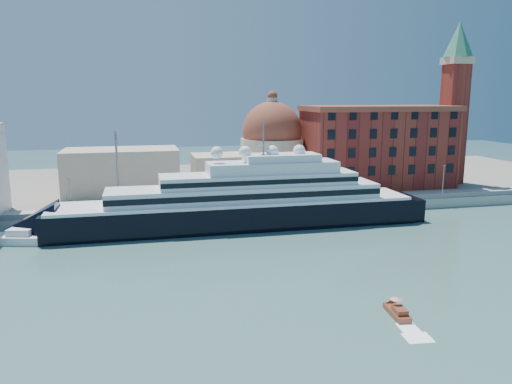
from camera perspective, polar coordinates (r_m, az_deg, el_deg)
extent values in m
plane|color=#3A6462|center=(86.13, -2.46, -8.03)|extent=(400.00, 400.00, 0.00)
cube|color=gray|center=(118.12, -5.53, -2.20)|extent=(180.00, 10.00, 2.50)
cube|color=slate|center=(158.12, -7.52, 1.01)|extent=(260.00, 72.00, 2.00)
cube|color=slate|center=(113.36, -5.25, -1.79)|extent=(180.00, 0.10, 1.20)
cube|color=black|center=(108.05, -2.29, -2.87)|extent=(78.35, 12.05, 6.53)
cone|color=black|center=(108.43, -24.24, -3.80)|extent=(10.04, 12.05, 12.05)
cube|color=black|center=(121.48, 16.19, -1.85)|extent=(6.03, 11.05, 6.03)
cube|color=white|center=(107.27, -2.30, -1.05)|extent=(76.34, 12.25, 0.60)
cube|color=white|center=(107.30, -1.25, -0.06)|extent=(58.26, 10.04, 3.01)
cube|color=black|center=(102.48, -0.68, -0.58)|extent=(58.26, 0.15, 1.21)
cube|color=white|center=(107.45, 0.31, 1.49)|extent=(42.19, 9.04, 2.61)
cube|color=white|center=(107.80, 1.87, 2.86)|extent=(28.12, 8.04, 2.41)
cube|color=white|center=(108.07, 2.91, 3.95)|extent=(16.07, 7.03, 1.61)
cylinder|color=slate|center=(106.60, 0.85, 6.14)|extent=(0.30, 0.30, 7.03)
sphere|color=white|center=(104.92, -4.51, 4.49)|extent=(2.61, 2.61, 2.61)
sphere|color=white|center=(105.98, -1.27, 4.59)|extent=(2.61, 2.61, 2.61)
sphere|color=white|center=(107.37, 1.89, 4.67)|extent=(2.61, 2.61, 2.61)
sphere|color=white|center=(109.08, 4.96, 4.73)|extent=(2.61, 2.61, 2.61)
cube|color=white|center=(107.92, -26.36, -4.89)|extent=(14.31, 7.93, 1.81)
cube|color=white|center=(106.50, -25.35, -4.18)|extent=(5.12, 3.92, 1.36)
cube|color=maroon|center=(68.88, 15.80, -13.19)|extent=(2.30, 5.45, 0.88)
cube|color=maroon|center=(67.84, 16.13, -12.90)|extent=(1.63, 2.34, 0.71)
cylinder|color=slate|center=(68.82, 15.70, -12.20)|extent=(0.05, 0.05, 1.41)
cone|color=red|center=(68.51, 15.73, -11.59)|extent=(1.59, 1.59, 0.35)
cube|color=maroon|center=(148.82, 13.72, 4.84)|extent=(42.00, 18.00, 22.00)
cube|color=brown|center=(148.11, 13.92, 9.27)|extent=(43.00, 19.00, 1.50)
cube|color=maroon|center=(160.57, 21.56, 7.15)|extent=(6.00, 6.00, 35.00)
cube|color=beige|center=(160.66, 22.03, 13.73)|extent=(7.00, 7.00, 2.00)
cone|color=#3A815E|center=(161.14, 22.19, 15.86)|extent=(8.40, 8.40, 10.00)
cylinder|color=beige|center=(144.19, 1.83, 3.36)|extent=(18.00, 18.00, 14.00)
sphere|color=brown|center=(143.28, 1.85, 6.93)|extent=(17.00, 17.00, 17.00)
cylinder|color=beige|center=(142.95, 1.87, 10.13)|extent=(3.00, 3.00, 3.00)
cube|color=beige|center=(139.59, -3.53, 2.27)|extent=(18.00, 14.00, 10.00)
cube|color=beige|center=(139.62, -15.09, 2.33)|extent=(30.00, 16.00, 12.00)
cylinder|color=slate|center=(114.15, -20.47, -0.61)|extent=(0.24, 0.24, 8.00)
cube|color=slate|center=(113.45, -20.61, 1.42)|extent=(0.80, 0.30, 0.25)
cylinder|color=slate|center=(114.12, -5.38, 0.03)|extent=(0.24, 0.24, 8.00)
cube|color=slate|center=(113.42, -5.42, 2.07)|extent=(0.80, 0.30, 0.25)
cylinder|color=slate|center=(121.73, 8.75, 0.64)|extent=(0.24, 0.24, 8.00)
cube|color=slate|center=(121.07, 8.81, 2.55)|extent=(0.80, 0.30, 0.25)
cylinder|color=slate|center=(135.69, 20.60, 1.12)|extent=(0.24, 0.24, 8.00)
cube|color=slate|center=(135.10, 20.72, 2.83)|extent=(0.80, 0.30, 0.25)
cylinder|color=slate|center=(114.40, -15.54, 2.25)|extent=(0.50, 0.50, 18.00)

